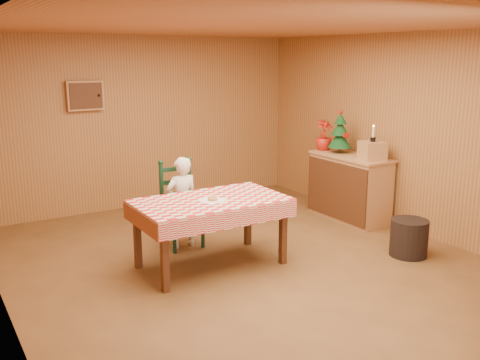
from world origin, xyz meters
name	(u,v)px	position (x,y,z in m)	size (l,w,h in m)	color
ground	(249,266)	(0.00, 0.00, 0.00)	(6.00, 6.00, 0.00)	brown
cabin_walls	(224,99)	(0.00, 0.53, 1.83)	(5.10, 6.05, 2.65)	#A5703B
dining_table	(211,207)	(-0.36, 0.23, 0.69)	(1.66, 0.96, 0.77)	#512B15
ladder_chair	(180,206)	(-0.36, 1.02, 0.50)	(0.44, 0.40, 1.08)	black
seated_child	(182,202)	(-0.36, 0.96, 0.56)	(0.41, 0.27, 1.12)	white
napkin	(213,200)	(-0.36, 0.18, 0.77)	(0.26, 0.26, 0.00)	white
donut	(213,198)	(-0.36, 0.18, 0.79)	(0.11, 0.11, 0.04)	#C18A45
shelf_unit	(349,187)	(2.18, 0.76, 0.47)	(0.54, 1.24, 0.93)	tan
crate	(372,151)	(2.19, 0.36, 1.06)	(0.30, 0.30, 0.25)	tan
christmas_tree	(340,133)	(2.19, 1.01, 1.21)	(0.34, 0.34, 0.62)	#512B15
flower_arrangement	(324,135)	(2.14, 1.31, 1.15)	(0.25, 0.25, 0.45)	#B31D10
candle_set	(373,137)	(2.19, 0.36, 1.24)	(0.07, 0.07, 0.22)	black
storage_bin	(409,238)	(1.77, -0.72, 0.22)	(0.44, 0.44, 0.44)	black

